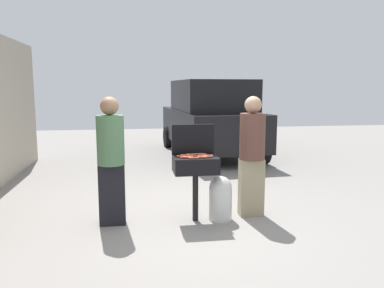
{
  "coord_description": "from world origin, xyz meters",
  "views": [
    {
      "loc": [
        -0.74,
        -5.08,
        1.83
      ],
      "look_at": [
        0.12,
        0.45,
        1.0
      ],
      "focal_mm": 35.73,
      "sensor_mm": 36.0,
      "label": 1
    }
  ],
  "objects": [
    {
      "name": "hot_dog_3",
      "position": [
        0.17,
        0.07,
        0.91
      ],
      "size": [
        0.13,
        0.03,
        0.03
      ],
      "primitive_type": "cylinder",
      "rotation": [
        0.0,
        1.57,
        -0.04
      ],
      "color": "#B74C33",
      "rests_on": "bbq_grill"
    },
    {
      "name": "grill_lid_open",
      "position": [
        0.09,
        0.17,
        1.11
      ],
      "size": [
        0.6,
        0.05,
        0.42
      ],
      "primitive_type": "cube",
      "color": "black",
      "rests_on": "bbq_grill"
    },
    {
      "name": "hot_dog_1",
      "position": [
        0.04,
        -0.06,
        0.91
      ],
      "size": [
        0.13,
        0.03,
        0.03
      ],
      "primitive_type": "cylinder",
      "rotation": [
        0.0,
        1.57,
        0.01
      ],
      "color": "#B74C33",
      "rests_on": "bbq_grill"
    },
    {
      "name": "hot_dog_5",
      "position": [
        -0.07,
        -0.16,
        0.91
      ],
      "size": [
        0.13,
        0.04,
        0.03
      ],
      "primitive_type": "cylinder",
      "rotation": [
        0.0,
        1.57,
        -0.07
      ],
      "color": "#AD4228",
      "rests_on": "bbq_grill"
    },
    {
      "name": "ground_plane",
      "position": [
        0.0,
        0.0,
        0.0
      ],
      "size": [
        24.0,
        24.0,
        0.0
      ],
      "primitive_type": "plane",
      "color": "gray"
    },
    {
      "name": "hot_dog_10",
      "position": [
        -0.04,
        0.02,
        0.91
      ],
      "size": [
        0.13,
        0.04,
        0.03
      ],
      "primitive_type": "cylinder",
      "rotation": [
        0.0,
        1.57,
        0.11
      ],
      "color": "#C6593D",
      "rests_on": "bbq_grill"
    },
    {
      "name": "person_left",
      "position": [
        -1.04,
        -0.02,
        0.93
      ],
      "size": [
        0.36,
        0.36,
        1.71
      ],
      "rotation": [
        0.0,
        0.0,
        -0.07
      ],
      "color": "black",
      "rests_on": "ground"
    },
    {
      "name": "propane_tank",
      "position": [
        0.44,
        -0.06,
        0.32
      ],
      "size": [
        0.32,
        0.32,
        0.62
      ],
      "color": "silver",
      "rests_on": "ground"
    },
    {
      "name": "hot_dog_8",
      "position": [
        0.19,
        -0.0,
        0.91
      ],
      "size": [
        0.13,
        0.04,
        0.03
      ],
      "primitive_type": "cylinder",
      "rotation": [
        0.0,
        1.57,
        0.1
      ],
      "color": "#B74C33",
      "rests_on": "bbq_grill"
    },
    {
      "name": "hot_dog_4",
      "position": [
        -0.1,
        -0.05,
        0.91
      ],
      "size": [
        0.13,
        0.03,
        0.03
      ],
      "primitive_type": "cylinder",
      "rotation": [
        0.0,
        1.57,
        0.03
      ],
      "color": "#B74C33",
      "rests_on": "bbq_grill"
    },
    {
      "name": "hot_dog_12",
      "position": [
        -0.03,
        -0.13,
        0.91
      ],
      "size": [
        0.13,
        0.03,
        0.03
      ],
      "primitive_type": "cylinder",
      "rotation": [
        0.0,
        1.57,
        -0.06
      ],
      "color": "#AD4228",
      "rests_on": "bbq_grill"
    },
    {
      "name": "bbq_grill",
      "position": [
        0.09,
        -0.05,
        0.76
      ],
      "size": [
        0.6,
        0.44,
        0.9
      ],
      "color": "black",
      "rests_on": "ground"
    },
    {
      "name": "hot_dog_11",
      "position": [
        0.16,
        -0.18,
        0.91
      ],
      "size": [
        0.13,
        0.03,
        0.03
      ],
      "primitive_type": "cylinder",
      "rotation": [
        0.0,
        1.57,
        -0.04
      ],
      "color": "#AD4228",
      "rests_on": "bbq_grill"
    },
    {
      "name": "hot_dog_2",
      "position": [
        0.04,
        -0.21,
        0.91
      ],
      "size": [
        0.13,
        0.03,
        0.03
      ],
      "primitive_type": "cylinder",
      "rotation": [
        0.0,
        1.57,
        -0.02
      ],
      "color": "#C6593D",
      "rests_on": "bbq_grill"
    },
    {
      "name": "person_right",
      "position": [
        0.92,
        0.06,
        0.93
      ],
      "size": [
        0.36,
        0.36,
        1.71
      ],
      "rotation": [
        0.0,
        0.0,
        3.4
      ],
      "color": "gray",
      "rests_on": "ground"
    },
    {
      "name": "hot_dog_9",
      "position": [
        0.24,
        -0.15,
        0.91
      ],
      "size": [
        0.13,
        0.04,
        0.03
      ],
      "primitive_type": "cylinder",
      "rotation": [
        0.0,
        1.57,
        -0.11
      ],
      "color": "#B74C33",
      "rests_on": "bbq_grill"
    },
    {
      "name": "hot_dog_0",
      "position": [
        0.16,
        -0.11,
        0.91
      ],
      "size": [
        0.13,
        0.03,
        0.03
      ],
      "primitive_type": "cylinder",
      "rotation": [
        0.0,
        1.57,
        0.01
      ],
      "color": "#AD4228",
      "rests_on": "bbq_grill"
    },
    {
      "name": "hot_dog_6",
      "position": [
        0.26,
        -0.06,
        0.91
      ],
      "size": [
        0.13,
        0.03,
        0.03
      ],
      "primitive_type": "cylinder",
      "rotation": [
        0.0,
        1.57,
        0.01
      ],
      "color": "#C6593D",
      "rests_on": "bbq_grill"
    },
    {
      "name": "hot_dog_7",
      "position": [
        0.04,
        0.06,
        0.91
      ],
      "size": [
        0.13,
        0.03,
        0.03
      ],
      "primitive_type": "cylinder",
      "rotation": [
        0.0,
        1.57,
        -0.07
      ],
      "color": "#C6593D",
      "rests_on": "bbq_grill"
    },
    {
      "name": "parked_minivan",
      "position": [
        1.34,
        5.05,
        1.03
      ],
      "size": [
        2.28,
        4.52,
        2.02
      ],
      "rotation": [
        0.0,
        0.0,
        3.21
      ],
      "color": "black",
      "rests_on": "ground"
    }
  ]
}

